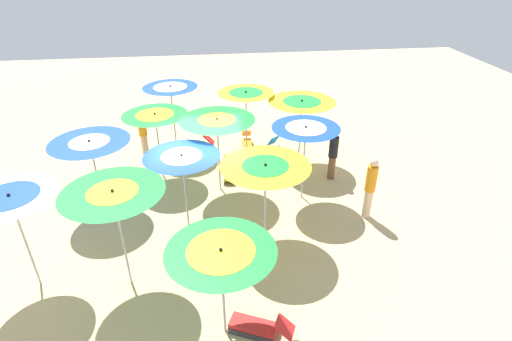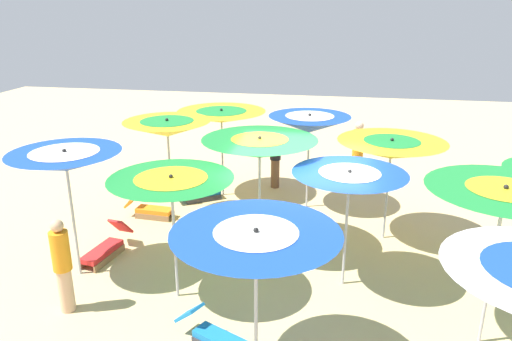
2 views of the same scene
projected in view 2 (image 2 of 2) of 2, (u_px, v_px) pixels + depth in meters
ground at (297, 269)px, 9.52m from camera, size 37.48×37.48×0.04m
beach_umbrella_0 at (221, 117)px, 12.45m from camera, size 2.26×2.26×2.35m
beach_umbrella_1 at (167, 128)px, 10.88m from camera, size 1.95×1.95×2.47m
beach_umbrella_2 at (66, 161)px, 8.59m from camera, size 1.97×1.97×2.48m
beach_umbrella_3 at (309, 124)px, 11.68m from camera, size 1.97×1.97×2.41m
beach_umbrella_4 at (260, 148)px, 9.48m from camera, size 2.26×2.26×2.46m
beach_umbrella_5 at (172, 189)px, 7.96m from camera, size 2.06×2.06×2.27m
beach_umbrella_6 at (391, 149)px, 10.09m from camera, size 2.24×2.24×2.27m
beach_umbrella_7 at (349, 181)px, 8.34m from camera, size 1.98×1.98×2.22m
beach_umbrella_8 at (256, 245)px, 6.18m from camera, size 2.19×2.19×2.23m
beach_umbrella_10 at (503, 202)px, 6.69m from camera, size 2.13×2.13×2.56m
lounger_0 at (199, 193)px, 12.71m from camera, size 1.22×0.98×0.63m
lounger_1 at (217, 337)px, 7.24m from camera, size 1.33×0.85×0.57m
lounger_2 at (105, 248)px, 9.86m from camera, size 0.58×1.43×0.65m
lounger_3 at (151, 209)px, 11.71m from camera, size 1.18×0.43×0.56m
lounger_5 at (228, 231)px, 10.57m from camera, size 1.25×0.43×0.67m
beachgoer_0 at (275, 156)px, 13.39m from camera, size 0.30×0.30×1.75m
beachgoer_1 at (358, 153)px, 13.35m from camera, size 0.30×0.30×1.89m
beachgoer_2 at (62, 264)px, 7.94m from camera, size 0.30×0.30×1.66m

